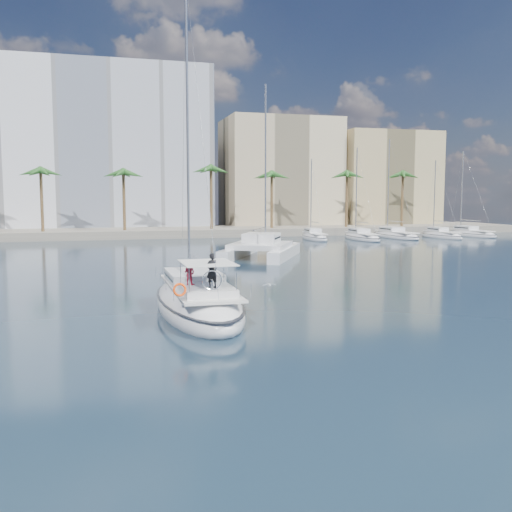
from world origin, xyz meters
name	(u,v)px	position (x,y,z in m)	size (l,w,h in m)	color
ground	(283,309)	(0.00, 0.00, 0.00)	(160.00, 160.00, 0.00)	black
quay	(164,232)	(0.00, 61.00, 0.60)	(120.00, 14.00, 1.20)	gray
building_modern	(85,151)	(-12.00, 73.00, 14.00)	(42.00, 16.00, 28.00)	silver
building_beige	(280,175)	(22.00, 70.00, 10.00)	(20.00, 14.00, 20.00)	#C5B48D
building_tan_right	(384,181)	(42.00, 68.00, 9.00)	(18.00, 12.00, 18.00)	tan
palm_centre	(166,169)	(0.00, 57.00, 10.28)	(3.60, 3.60, 12.30)	brown
palm_right	(372,172)	(34.00, 57.00, 10.28)	(3.60, 3.60, 12.30)	brown
main_sloop	(198,302)	(-4.74, 0.31, 0.57)	(4.31, 13.23, 19.59)	white
catamaran	(261,246)	(6.06, 25.88, 1.15)	(11.13, 13.58, 17.71)	white
seagull	(269,285)	(0.91, 5.66, 0.47)	(0.94, 0.40, 0.17)	silver
moored_yacht_a	(314,240)	(20.00, 47.00, 0.00)	(2.72, 9.35, 11.90)	white
moored_yacht_b	(362,240)	(26.50, 45.00, 0.00)	(3.14, 10.78, 13.72)	white
moored_yacht_c	(395,238)	(33.00, 47.00, 0.00)	(3.55, 12.21, 15.54)	white
moored_yacht_d	(441,238)	(39.50, 45.00, 0.00)	(2.72, 9.35, 11.90)	white
moored_yacht_e	(470,236)	(46.00, 47.00, 0.00)	(3.14, 10.78, 13.72)	white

